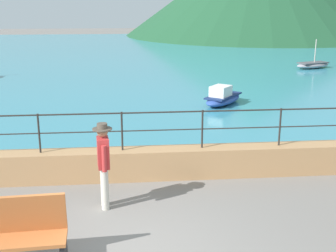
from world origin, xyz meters
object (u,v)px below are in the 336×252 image
(bench_main, at_px, (10,233))
(person_walking, at_px, (104,161))
(boat_0, at_px, (223,98))
(boat_2, at_px, (313,65))

(bench_main, distance_m, person_walking, 2.37)
(person_walking, bearing_deg, boat_0, 63.65)
(person_walking, distance_m, boat_0, 9.55)
(bench_main, relative_size, boat_0, 0.73)
(person_walking, height_order, boat_0, person_walking)
(boat_2, bearing_deg, person_walking, -123.75)
(boat_0, bearing_deg, person_walking, -116.35)
(boat_0, relative_size, boat_2, 0.96)
(person_walking, relative_size, boat_2, 0.71)
(bench_main, bearing_deg, boat_2, 56.08)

